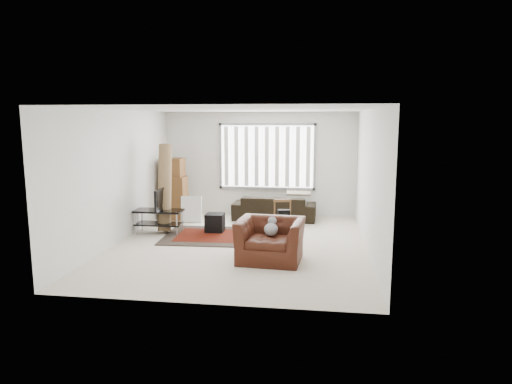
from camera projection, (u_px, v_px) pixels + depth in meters
The scene contains 11 objects.
room at pixel (245, 156), 9.42m from camera, with size 6.00×6.02×2.71m.
persian_rug at pixel (224, 236), 9.86m from camera, with size 2.61×1.80×0.02m.
tv_stand at pixel (159, 216), 10.10m from camera, with size 1.05×0.47×0.53m.
tv at pixel (158, 199), 10.04m from camera, with size 0.85×0.11×0.49m, color black.
subwoofer at pixel (215, 222), 10.21m from camera, with size 0.40×0.40×0.40m, color black.
moving_boxes at pixel (174, 191), 11.53m from camera, with size 0.63×0.58×1.54m.
white_flatpack at pixel (191, 209), 11.20m from camera, with size 0.51×0.07×0.64m, color silver.
rolled_rug at pixel (165, 188), 10.26m from camera, with size 0.29×0.29×1.96m, color brown.
sofa at pixel (274, 204), 11.47m from camera, with size 2.07×0.90×0.80m, color black.
side_chair at pixel (284, 216), 9.88m from camera, with size 0.51×0.51×0.78m.
armchair at pixel (270, 237), 8.14m from camera, with size 1.23×1.09×0.86m.
Camera 1 is at (1.56, -8.78, 2.52)m, focal length 32.00 mm.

